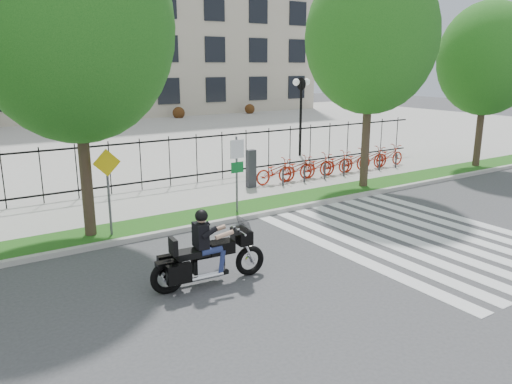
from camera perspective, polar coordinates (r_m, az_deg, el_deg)
ground at (r=12.20m, az=2.87°, el=-9.22°), size 120.00×120.00×0.00m
curb at (r=15.45m, az=-6.13°, el=-3.84°), size 60.00×0.20×0.15m
grass_verge at (r=16.18m, az=-7.51°, el=-3.04°), size 60.00×1.50×0.15m
sidewalk at (r=18.38m, az=-10.93°, el=-1.06°), size 60.00×3.50×0.15m
plaza at (r=34.98m, az=-22.12°, el=5.36°), size 80.00×34.00×0.10m
crosswalk_stripes at (r=15.36m, az=17.63°, el=-4.83°), size 5.70×8.00×0.01m
iron_fence at (r=19.73m, az=-13.04°, el=3.09°), size 30.00×0.06×2.00m
lamp_post_right at (r=26.84m, az=5.18°, el=10.72°), size 1.06×0.70×4.25m
street_tree_1 at (r=14.41m, az=-20.17°, el=17.28°), size 5.28×5.28×8.71m
street_tree_2 at (r=20.03m, az=13.04°, el=16.85°), size 5.01×5.01×8.61m
street_tree_3 at (r=25.94m, az=24.92°, el=13.62°), size 4.49×4.49×7.57m
bike_share_station at (r=22.37m, az=9.05°, el=3.29°), size 8.93×0.87×1.50m
sign_pole_regulatory at (r=16.16m, az=-2.19°, el=3.15°), size 0.50×0.09×2.50m
sign_pole_warning at (r=14.50m, az=-16.57°, el=1.26°), size 0.78×0.09×2.49m
motorcycle_rider at (r=11.41m, az=-5.40°, el=-7.09°), size 2.80×0.88×2.16m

